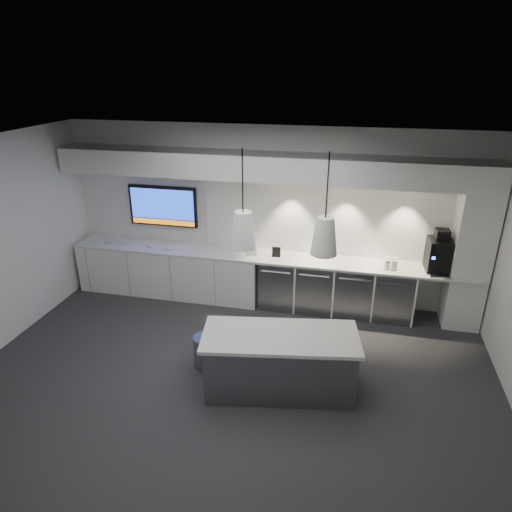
% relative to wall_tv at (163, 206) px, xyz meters
% --- Properties ---
extents(floor, '(7.00, 7.00, 0.00)m').
position_rel_wall_tv_xyz_m(floor, '(1.90, -2.45, -1.56)').
color(floor, '#2E2E31').
rests_on(floor, ground).
extents(ceiling, '(7.00, 7.00, 0.00)m').
position_rel_wall_tv_xyz_m(ceiling, '(1.90, -2.45, 1.44)').
color(ceiling, black).
rests_on(ceiling, wall_back).
extents(wall_back, '(7.00, 0.00, 7.00)m').
position_rel_wall_tv_xyz_m(wall_back, '(1.90, 0.05, -0.06)').
color(wall_back, white).
rests_on(wall_back, floor).
extents(wall_front, '(7.00, 0.00, 7.00)m').
position_rel_wall_tv_xyz_m(wall_front, '(1.90, -4.95, -0.06)').
color(wall_front, white).
rests_on(wall_front, floor).
extents(back_counter, '(6.80, 0.65, 0.04)m').
position_rel_wall_tv_xyz_m(back_counter, '(1.90, -0.27, -0.68)').
color(back_counter, silver).
rests_on(back_counter, left_base_cabinets).
extents(left_base_cabinets, '(3.30, 0.63, 0.86)m').
position_rel_wall_tv_xyz_m(left_base_cabinets, '(0.15, -0.27, -1.13)').
color(left_base_cabinets, white).
rests_on(left_base_cabinets, floor).
extents(fridge_unit_a, '(0.60, 0.61, 0.85)m').
position_rel_wall_tv_xyz_m(fridge_unit_a, '(2.15, -0.27, -1.13)').
color(fridge_unit_a, gray).
rests_on(fridge_unit_a, floor).
extents(fridge_unit_b, '(0.60, 0.61, 0.85)m').
position_rel_wall_tv_xyz_m(fridge_unit_b, '(2.78, -0.27, -1.13)').
color(fridge_unit_b, gray).
rests_on(fridge_unit_b, floor).
extents(fridge_unit_c, '(0.60, 0.61, 0.85)m').
position_rel_wall_tv_xyz_m(fridge_unit_c, '(3.41, -0.27, -1.13)').
color(fridge_unit_c, gray).
rests_on(fridge_unit_c, floor).
extents(fridge_unit_d, '(0.60, 0.61, 0.85)m').
position_rel_wall_tv_xyz_m(fridge_unit_d, '(4.04, -0.27, -1.13)').
color(fridge_unit_d, gray).
rests_on(fridge_unit_d, floor).
extents(backsplash, '(4.60, 0.03, 1.30)m').
position_rel_wall_tv_xyz_m(backsplash, '(3.10, 0.03, -0.01)').
color(backsplash, white).
rests_on(backsplash, wall_back).
extents(soffit, '(6.90, 0.60, 0.40)m').
position_rel_wall_tv_xyz_m(soffit, '(1.90, -0.25, 0.84)').
color(soffit, white).
rests_on(soffit, wall_back).
extents(column, '(0.55, 0.55, 2.60)m').
position_rel_wall_tv_xyz_m(column, '(5.10, -0.25, -0.26)').
color(column, white).
rests_on(column, floor).
extents(wall_tv, '(1.25, 0.07, 0.72)m').
position_rel_wall_tv_xyz_m(wall_tv, '(0.00, 0.00, 0.00)').
color(wall_tv, black).
rests_on(wall_tv, wall_back).
extents(island, '(2.03, 1.13, 0.82)m').
position_rel_wall_tv_xyz_m(island, '(2.57, -2.50, -1.15)').
color(island, gray).
rests_on(island, floor).
extents(bin, '(0.38, 0.38, 0.46)m').
position_rel_wall_tv_xyz_m(bin, '(1.48, -2.22, -1.33)').
color(bin, gray).
rests_on(bin, floor).
extents(coffee_machine, '(0.39, 0.55, 0.67)m').
position_rel_wall_tv_xyz_m(coffee_machine, '(4.66, -0.25, -0.39)').
color(coffee_machine, black).
rests_on(coffee_machine, back_counter).
extents(sign_black, '(0.14, 0.02, 0.18)m').
position_rel_wall_tv_xyz_m(sign_black, '(2.11, -0.30, -0.57)').
color(sign_black, black).
rests_on(sign_black, back_counter).
extents(sign_white, '(0.18, 0.07, 0.14)m').
position_rel_wall_tv_xyz_m(sign_white, '(1.69, -0.35, -0.59)').
color(sign_white, silver).
rests_on(sign_white, back_counter).
extents(cup_cluster, '(0.19, 0.19, 0.16)m').
position_rel_wall_tv_xyz_m(cup_cluster, '(3.95, -0.35, -0.58)').
color(cup_cluster, white).
rests_on(cup_cluster, back_counter).
extents(tray_a, '(0.19, 0.19, 0.02)m').
position_rel_wall_tv_xyz_m(tray_a, '(-0.95, -0.29, -0.65)').
color(tray_a, '#BDBDBD').
rests_on(tray_a, back_counter).
extents(tray_b, '(0.19, 0.19, 0.02)m').
position_rel_wall_tv_xyz_m(tray_b, '(-0.70, -0.30, -0.65)').
color(tray_b, '#BDBDBD').
rests_on(tray_b, back_counter).
extents(tray_c, '(0.20, 0.20, 0.02)m').
position_rel_wall_tv_xyz_m(tray_c, '(-0.12, -0.32, -0.65)').
color(tray_c, '#BDBDBD').
rests_on(tray_c, back_counter).
extents(tray_d, '(0.16, 0.16, 0.02)m').
position_rel_wall_tv_xyz_m(tray_d, '(0.21, -0.36, -0.65)').
color(tray_d, '#BDBDBD').
rests_on(tray_d, back_counter).
extents(pendant_left, '(0.30, 0.30, 1.13)m').
position_rel_wall_tv_xyz_m(pendant_left, '(2.11, -2.50, 0.59)').
color(pendant_left, white).
rests_on(pendant_left, ceiling).
extents(pendant_right, '(0.30, 0.30, 1.13)m').
position_rel_wall_tv_xyz_m(pendant_right, '(3.02, -2.50, 0.59)').
color(pendant_right, white).
rests_on(pendant_right, ceiling).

